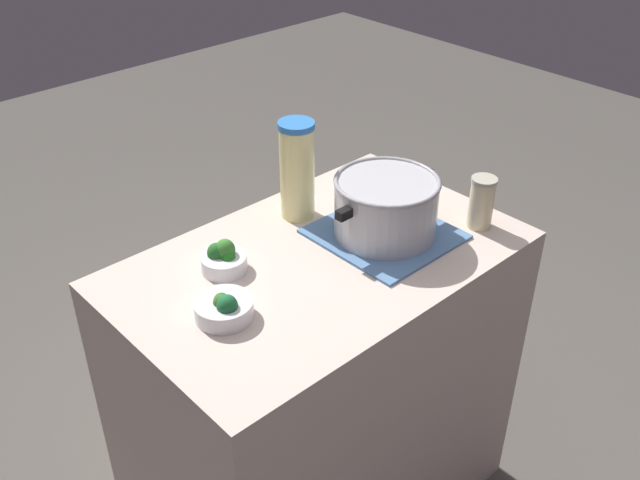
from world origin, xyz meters
The scene contains 7 objects.
counter_slab centered at (0.00, 0.00, 0.47)m, with size 1.04×0.65×0.94m, color beige.
dish_cloth centered at (-0.19, 0.04, 0.94)m, with size 0.32×0.33×0.01m, color #547CAC.
cooking_pot centered at (-0.19, 0.04, 1.03)m, with size 0.34×0.27×0.16m.
lemonade_pitcher centered at (-0.10, -0.19, 1.08)m, with size 0.10×0.10×0.27m.
mason_jar centered at (-0.41, 0.18, 1.01)m, with size 0.07×0.07×0.14m.
broccoli_bowl_front centered at (0.21, -0.12, 0.97)m, with size 0.11×0.11×0.08m.
broccoli_bowl_center centered at (0.32, 0.03, 0.96)m, with size 0.13×0.13×0.07m.
Camera 1 is at (1.02, 1.10, 1.96)m, focal length 40.50 mm.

